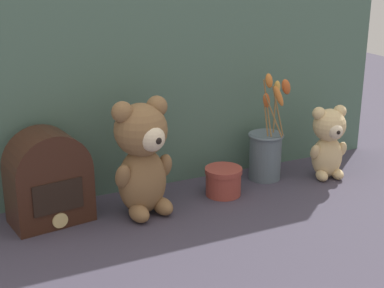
% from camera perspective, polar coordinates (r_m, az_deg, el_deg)
% --- Properties ---
extents(ground_plane, '(4.00, 4.00, 0.00)m').
position_cam_1_polar(ground_plane, '(1.62, 0.31, -5.71)').
color(ground_plane, '#3D3847').
extents(backdrop_wall, '(1.40, 0.02, 0.66)m').
position_cam_1_polar(backdrop_wall, '(1.66, -2.21, 6.85)').
color(backdrop_wall, '#4C6B5B').
rests_on(backdrop_wall, ground).
extents(teddy_bear_large, '(0.17, 0.16, 0.31)m').
position_cam_1_polar(teddy_bear_large, '(1.50, -4.83, -1.11)').
color(teddy_bear_large, olive).
rests_on(teddy_bear_large, ground).
extents(teddy_bear_medium, '(0.12, 0.11, 0.22)m').
position_cam_1_polar(teddy_bear_medium, '(1.80, 13.08, 0.31)').
color(teddy_bear_medium, '#DBBC84').
rests_on(teddy_bear_medium, ground).
extents(flower_vase, '(0.11, 0.14, 0.33)m').
position_cam_1_polar(flower_vase, '(1.76, 7.19, -0.60)').
color(flower_vase, slate).
rests_on(flower_vase, ground).
extents(vintage_radio, '(0.21, 0.15, 0.24)m').
position_cam_1_polar(vintage_radio, '(1.52, -13.75, -3.40)').
color(vintage_radio, '#381E14').
rests_on(vintage_radio, ground).
extents(decorative_tin_tall, '(0.11, 0.11, 0.08)m').
position_cam_1_polar(decorative_tin_tall, '(1.66, 3.06, -3.61)').
color(decorative_tin_tall, '#993D33').
rests_on(decorative_tin_tall, ground).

